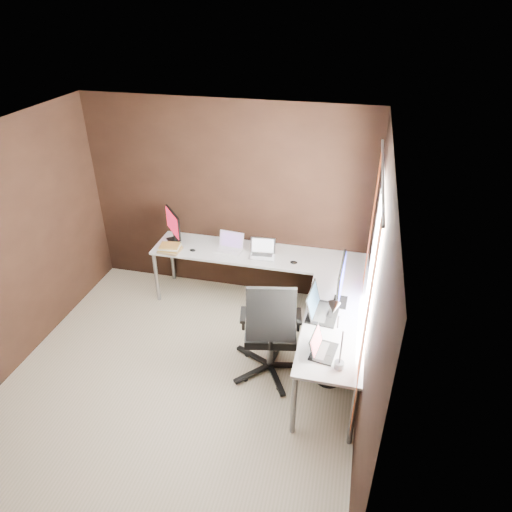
{
  "coord_description": "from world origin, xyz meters",
  "views": [
    {
      "loc": [
        1.56,
        -3.23,
        3.56
      ],
      "look_at": [
        0.57,
        0.95,
        1.02
      ],
      "focal_mm": 32.0,
      "sensor_mm": 36.0,
      "label": 1
    }
  ],
  "objects_px": {
    "laptop_white": "(230,246)",
    "book_stack": "(170,248)",
    "laptop_black_small": "(321,348)",
    "desk_lamp": "(336,326)",
    "drawer_pedestal": "(331,309)",
    "laptop_black_big": "(319,308)",
    "office_chair": "(270,346)",
    "laptop_silver": "(262,252)",
    "monitor_right": "(341,281)",
    "wastebasket": "(329,368)",
    "monitor_left": "(173,225)"
  },
  "relations": [
    {
      "from": "wastebasket",
      "to": "monitor_left",
      "type": "bearing_deg",
      "value": 150.15
    },
    {
      "from": "monitor_left",
      "to": "laptop_silver",
      "type": "relative_size",
      "value": 1.3
    },
    {
      "from": "laptop_white",
      "to": "laptop_black_big",
      "type": "relative_size",
      "value": 0.78
    },
    {
      "from": "laptop_black_big",
      "to": "office_chair",
      "type": "relative_size",
      "value": 0.37
    },
    {
      "from": "laptop_white",
      "to": "laptop_silver",
      "type": "relative_size",
      "value": 1.05
    },
    {
      "from": "desk_lamp",
      "to": "wastebasket",
      "type": "relative_size",
      "value": 1.99
    },
    {
      "from": "laptop_silver",
      "to": "book_stack",
      "type": "xyz_separation_m",
      "value": [
        -1.14,
        -0.16,
        -0.01
      ]
    },
    {
      "from": "laptop_black_big",
      "to": "laptop_black_small",
      "type": "height_order",
      "value": "laptop_black_big"
    },
    {
      "from": "laptop_white",
      "to": "desk_lamp",
      "type": "relative_size",
      "value": 0.55
    },
    {
      "from": "laptop_white",
      "to": "office_chair",
      "type": "bearing_deg",
      "value": -51.71
    },
    {
      "from": "monitor_right",
      "to": "laptop_white",
      "type": "xyz_separation_m",
      "value": [
        -1.41,
        0.81,
        -0.22
      ]
    },
    {
      "from": "laptop_white",
      "to": "laptop_black_small",
      "type": "bearing_deg",
      "value": -44.91
    },
    {
      "from": "laptop_silver",
      "to": "laptop_black_big",
      "type": "distance_m",
      "value": 1.27
    },
    {
      "from": "drawer_pedestal",
      "to": "laptop_black_big",
      "type": "distance_m",
      "value": 0.84
    },
    {
      "from": "drawer_pedestal",
      "to": "office_chair",
      "type": "bearing_deg",
      "value": -122.9
    },
    {
      "from": "drawer_pedestal",
      "to": "wastebasket",
      "type": "bearing_deg",
      "value": -85.17
    },
    {
      "from": "laptop_black_big",
      "to": "wastebasket",
      "type": "distance_m",
      "value": 0.67
    },
    {
      "from": "desk_lamp",
      "to": "laptop_black_small",
      "type": "bearing_deg",
      "value": 129.55
    },
    {
      "from": "laptop_black_small",
      "to": "laptop_silver",
      "type": "bearing_deg",
      "value": 38.19
    },
    {
      "from": "laptop_white",
      "to": "laptop_silver",
      "type": "xyz_separation_m",
      "value": [
        0.42,
        -0.05,
        -0.0
      ]
    },
    {
      "from": "office_chair",
      "to": "wastebasket",
      "type": "relative_size",
      "value": 3.83
    },
    {
      "from": "laptop_silver",
      "to": "office_chair",
      "type": "height_order",
      "value": "office_chair"
    },
    {
      "from": "desk_lamp",
      "to": "monitor_right",
      "type": "bearing_deg",
      "value": 82.01
    },
    {
      "from": "laptop_black_small",
      "to": "desk_lamp",
      "type": "distance_m",
      "value": 0.38
    },
    {
      "from": "laptop_white",
      "to": "laptop_black_small",
      "type": "relative_size",
      "value": 1.04
    },
    {
      "from": "office_chair",
      "to": "monitor_left",
      "type": "bearing_deg",
      "value": 129.26
    },
    {
      "from": "laptop_white",
      "to": "book_stack",
      "type": "bearing_deg",
      "value": -157.84
    },
    {
      "from": "laptop_black_big",
      "to": "office_chair",
      "type": "height_order",
      "value": "office_chair"
    },
    {
      "from": "office_chair",
      "to": "laptop_silver",
      "type": "bearing_deg",
      "value": 95.4
    },
    {
      "from": "laptop_black_small",
      "to": "desk_lamp",
      "type": "bearing_deg",
      "value": -123.17
    },
    {
      "from": "monitor_left",
      "to": "desk_lamp",
      "type": "height_order",
      "value": "desk_lamp"
    },
    {
      "from": "drawer_pedestal",
      "to": "laptop_black_big",
      "type": "height_order",
      "value": "laptop_black_big"
    },
    {
      "from": "drawer_pedestal",
      "to": "laptop_black_small",
      "type": "distance_m",
      "value": 1.33
    },
    {
      "from": "laptop_black_big",
      "to": "monitor_right",
      "type": "bearing_deg",
      "value": -32.52
    },
    {
      "from": "monitor_left",
      "to": "laptop_black_big",
      "type": "height_order",
      "value": "monitor_left"
    },
    {
      "from": "laptop_black_big",
      "to": "desk_lamp",
      "type": "relative_size",
      "value": 0.7
    },
    {
      "from": "laptop_white",
      "to": "laptop_silver",
      "type": "height_order",
      "value": "laptop_white"
    },
    {
      "from": "laptop_silver",
      "to": "book_stack",
      "type": "bearing_deg",
      "value": -176.6
    },
    {
      "from": "book_stack",
      "to": "desk_lamp",
      "type": "bearing_deg",
      "value": -34.89
    },
    {
      "from": "laptop_black_big",
      "to": "wastebasket",
      "type": "xyz_separation_m",
      "value": [
        0.16,
        -0.15,
        -0.63
      ]
    },
    {
      "from": "drawer_pedestal",
      "to": "laptop_black_big",
      "type": "relative_size",
      "value": 1.37
    },
    {
      "from": "laptop_silver",
      "to": "desk_lamp",
      "type": "bearing_deg",
      "value": -63.4
    },
    {
      "from": "drawer_pedestal",
      "to": "laptop_black_small",
      "type": "xyz_separation_m",
      "value": [
        -0.02,
        -1.24,
        0.48
      ]
    },
    {
      "from": "drawer_pedestal",
      "to": "laptop_silver",
      "type": "bearing_deg",
      "value": 160.94
    },
    {
      "from": "laptop_white",
      "to": "laptop_black_big",
      "type": "distance_m",
      "value": 1.61
    },
    {
      "from": "book_stack",
      "to": "wastebasket",
      "type": "distance_m",
      "value": 2.41
    },
    {
      "from": "monitor_left",
      "to": "desk_lamp",
      "type": "xyz_separation_m",
      "value": [
        2.18,
        -1.74,
        0.16
      ]
    },
    {
      "from": "monitor_left",
      "to": "desk_lamp",
      "type": "distance_m",
      "value": 2.79
    },
    {
      "from": "monitor_right",
      "to": "wastebasket",
      "type": "bearing_deg",
      "value": 179.94
    },
    {
      "from": "monitor_left",
      "to": "laptop_black_small",
      "type": "xyz_separation_m",
      "value": [
        2.07,
        -1.64,
        -0.19
      ]
    }
  ]
}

